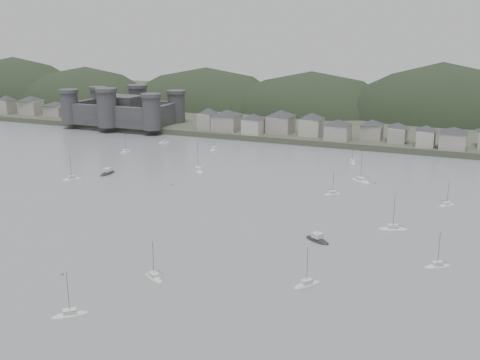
% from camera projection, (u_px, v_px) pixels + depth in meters
% --- Properties ---
extents(ground, '(900.00, 900.00, 0.00)m').
position_uv_depth(ground, '(118.00, 277.00, 139.58)').
color(ground, slate).
rests_on(ground, ground).
extents(far_shore_land, '(900.00, 250.00, 3.00)m').
position_uv_depth(far_shore_land, '(365.00, 111.00, 401.31)').
color(far_shore_land, '#383D2D').
rests_on(far_shore_land, ground).
extents(forested_ridge, '(851.55, 103.94, 102.57)m').
position_uv_depth(forested_ridge, '(363.00, 136.00, 380.02)').
color(forested_ridge, black).
rests_on(forested_ridge, ground).
extents(castle, '(66.00, 43.00, 20.00)m').
position_uv_depth(castle, '(123.00, 109.00, 342.10)').
color(castle, '#353538').
rests_on(castle, far_shore_land).
extents(waterfront_town, '(451.48, 28.46, 12.92)m').
position_uv_depth(waterfront_town, '(423.00, 133.00, 281.04)').
color(waterfront_town, gray).
rests_on(waterfront_town, far_shore_land).
extents(moored_fleet, '(258.85, 177.03, 13.87)m').
position_uv_depth(moored_fleet, '(219.00, 206.00, 194.07)').
color(moored_fleet, silver).
rests_on(moored_fleet, ground).
extents(motor_launch_near, '(9.01, 7.00, 4.05)m').
position_uv_depth(motor_launch_near, '(317.00, 240.00, 163.36)').
color(motor_launch_near, black).
rests_on(motor_launch_near, ground).
extents(motor_launch_far, '(3.31, 9.11, 4.15)m').
position_uv_depth(motor_launch_far, '(108.00, 173.00, 237.36)').
color(motor_launch_far, black).
rests_on(motor_launch_far, ground).
extents(mooring_buoys, '(190.90, 116.58, 0.70)m').
position_uv_depth(mooring_buoys, '(211.00, 218.00, 182.74)').
color(mooring_buoys, '#B15B3B').
rests_on(mooring_buoys, ground).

